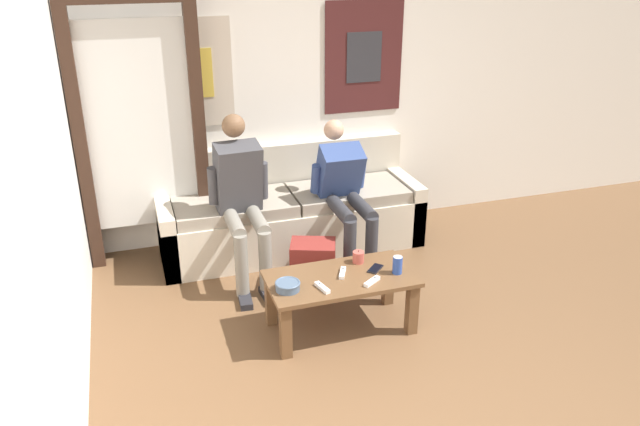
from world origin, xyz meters
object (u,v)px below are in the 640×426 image
at_px(person_seated_adult, 241,195).
at_px(ceramic_bowl, 288,285).
at_px(coffee_table, 341,287).
at_px(backpack, 313,266).
at_px(drink_can_blue, 397,265).
at_px(cell_phone, 375,269).
at_px(game_controller_near_right, 322,288).
at_px(pillar_candle, 358,257).
at_px(person_seated_teen, 345,190).
at_px(game_controller_far_center, 372,281).
at_px(couch, 290,214).
at_px(game_controller_near_left, 343,273).

distance_m(person_seated_adult, ceramic_bowl, 1.04).
relative_size(coffee_table, backpack, 2.46).
height_order(person_seated_adult, drink_can_blue, person_seated_adult).
xyz_separation_m(person_seated_adult, cell_phone, (0.73, -0.92, -0.28)).
distance_m(game_controller_near_right, cell_phone, 0.45).
distance_m(ceramic_bowl, pillar_candle, 0.61).
height_order(person_seated_teen, drink_can_blue, person_seated_teen).
xyz_separation_m(backpack, cell_phone, (0.27, -0.57, 0.23)).
distance_m(game_controller_far_center, cell_phone, 0.19).
height_order(couch, person_seated_teen, person_seated_teen).
xyz_separation_m(person_seated_adult, ceramic_bowl, (0.09, -1.00, -0.25)).
relative_size(ceramic_bowl, game_controller_near_right, 1.11).
xyz_separation_m(coffee_table, pillar_candle, (0.18, 0.15, 0.12)).
xyz_separation_m(couch, game_controller_near_left, (0.01, -1.32, 0.12)).
height_order(person_seated_teen, game_controller_far_center, person_seated_teen).
xyz_separation_m(ceramic_bowl, game_controller_far_center, (0.55, -0.09, -0.02)).
bearing_deg(person_seated_teen, backpack, -135.94).
bearing_deg(couch, cell_phone, -79.52).
bearing_deg(game_controller_far_center, backpack, 103.62).
bearing_deg(cell_phone, coffee_table, -175.18).
distance_m(drink_can_blue, game_controller_near_left, 0.37).
height_order(person_seated_teen, ceramic_bowl, person_seated_teen).
height_order(coffee_table, person_seated_teen, person_seated_teen).
height_order(backpack, game_controller_near_right, game_controller_near_right).
relative_size(coffee_table, cell_phone, 6.90).
xyz_separation_m(person_seated_adult, game_controller_near_left, (0.49, -0.92, -0.27)).
height_order(drink_can_blue, game_controller_far_center, drink_can_blue).
bearing_deg(game_controller_far_center, person_seated_teen, 79.36).
relative_size(pillar_candle, cell_phone, 0.65).
relative_size(backpack, game_controller_near_right, 2.73).
distance_m(person_seated_teen, ceramic_bowl, 1.29).
bearing_deg(game_controller_near_left, pillar_candle, 38.62).
height_order(couch, game_controller_near_left, couch).
relative_size(game_controller_near_left, cell_phone, 1.01).
relative_size(drink_can_blue, game_controller_near_left, 0.86).
bearing_deg(game_controller_far_center, person_seated_adult, 120.31).
relative_size(ceramic_bowl, pillar_candle, 1.77).
bearing_deg(coffee_table, game_controller_far_center, -40.74).
distance_m(pillar_candle, game_controller_near_right, 0.45).
bearing_deg(ceramic_bowl, couch, 74.15).
height_order(coffee_table, person_seated_adult, person_seated_adult).
height_order(person_seated_adult, cell_phone, person_seated_adult).
bearing_deg(backpack, drink_can_blue, -59.51).
bearing_deg(cell_phone, game_controller_near_left, 179.53).
xyz_separation_m(backpack, game_controller_near_right, (-0.16, -0.71, 0.24)).
relative_size(coffee_table, game_controller_far_center, 7.12).
relative_size(backpack, cell_phone, 2.81).
distance_m(coffee_table, game_controller_near_left, 0.10).
distance_m(couch, cell_phone, 1.35).
distance_m(backpack, ceramic_bowl, 0.79).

